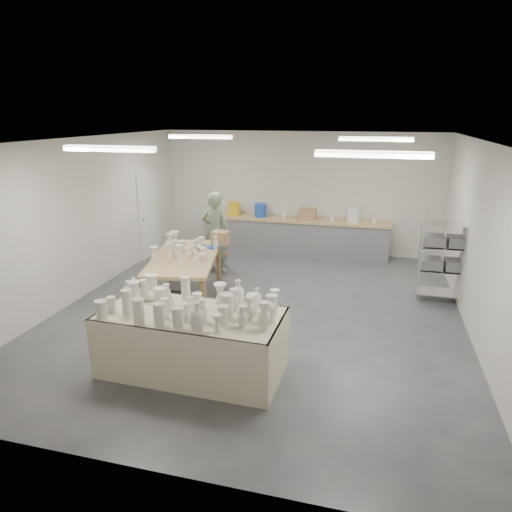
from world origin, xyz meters
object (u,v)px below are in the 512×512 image
(work_table, at_px, (188,254))
(potter, at_px, (216,232))
(drying_table, at_px, (193,339))
(red_stool, at_px, (221,255))

(work_table, bearing_deg, potter, 76.79)
(drying_table, bearing_deg, work_table, 115.51)
(drying_table, height_order, work_table, drying_table)
(work_table, xyz_separation_m, red_stool, (0.02, 1.83, -0.56))
(red_stool, bearing_deg, drying_table, -75.96)
(drying_table, relative_size, work_table, 1.00)
(drying_table, relative_size, red_stool, 5.41)
(drying_table, xyz_separation_m, red_stool, (-1.07, 4.29, -0.18))
(drying_table, distance_m, potter, 4.19)
(potter, bearing_deg, work_table, 95.98)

